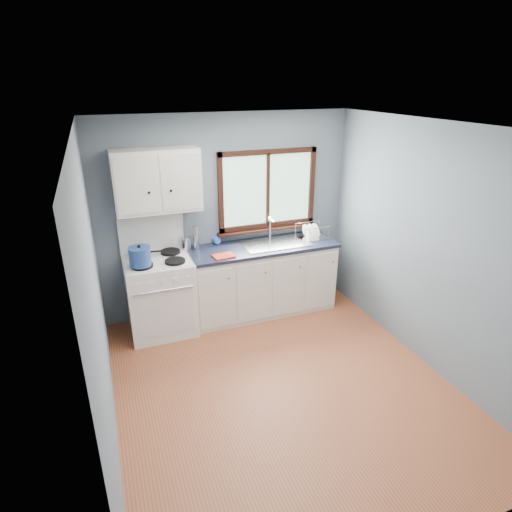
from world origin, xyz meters
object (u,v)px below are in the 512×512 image
object	(u,v)px
base_cabinets	(262,282)
thermos	(196,238)
skillet	(140,253)
utensil_crock	(186,243)
stockpot	(140,256)
gas_range	(160,293)
sink	(275,248)
dish_rack	(311,234)

from	to	relation	value
base_cabinets	thermos	world-z (taller)	thermos
skillet	utensil_crock	bearing A→B (deg)	15.51
base_cabinets	skillet	world-z (taller)	skillet
stockpot	utensil_crock	size ratio (longest dim) A/B	0.76
gas_range	utensil_crock	bearing A→B (deg)	28.98
base_cabinets	sink	world-z (taller)	sink
stockpot	thermos	size ratio (longest dim) A/B	1.05
gas_range	thermos	distance (m)	0.78
skillet	stockpot	distance (m)	0.33
thermos	dish_rack	distance (m)	1.51
utensil_crock	thermos	size ratio (longest dim) A/B	1.38
dish_rack	utensil_crock	bearing A→B (deg)	172.14
sink	dish_rack	world-z (taller)	sink
sink	base_cabinets	bearing A→B (deg)	179.87
skillet	dish_rack	bearing A→B (deg)	5.41
base_cabinets	sink	distance (m)	0.48
base_cabinets	utensil_crock	size ratio (longest dim) A/B	4.57
skillet	utensil_crock	distance (m)	0.56
skillet	dish_rack	xyz separation A→B (m)	(2.17, -0.10, -0.01)
sink	skillet	size ratio (longest dim) A/B	2.26
sink	stockpot	bearing A→B (deg)	-173.58
base_cabinets	utensil_crock	xyz separation A→B (m)	(-0.91, 0.20, 0.59)
gas_range	sink	size ratio (longest dim) A/B	1.62
skillet	utensil_crock	size ratio (longest dim) A/B	0.92
base_cabinets	utensil_crock	bearing A→B (deg)	167.76
stockpot	dish_rack	size ratio (longest dim) A/B	0.81
sink	gas_range	bearing A→B (deg)	-179.29
sink	dish_rack	xyz separation A→B (m)	(0.52, 0.03, 0.11)
thermos	dish_rack	size ratio (longest dim) A/B	0.77
sink	skillet	world-z (taller)	sink
stockpot	thermos	world-z (taller)	thermos
skillet	sink	bearing A→B (deg)	3.69
gas_range	utensil_crock	world-z (taller)	gas_range
utensil_crock	dish_rack	world-z (taller)	utensil_crock
gas_range	sink	distance (m)	1.53
thermos	stockpot	bearing A→B (deg)	-153.55
dish_rack	gas_range	bearing A→B (deg)	179.51
utensil_crock	sink	bearing A→B (deg)	-10.29
skillet	dish_rack	size ratio (longest dim) A/B	0.98
base_cabinets	stockpot	world-z (taller)	stockpot
dish_rack	stockpot	bearing A→B (deg)	-176.17
base_cabinets	stockpot	xyz separation A→B (m)	(-1.50, -0.19, 0.66)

